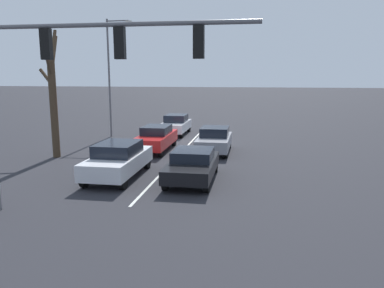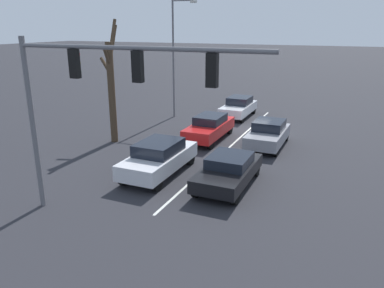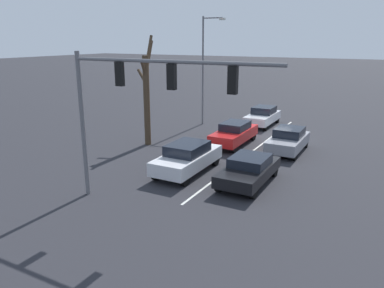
{
  "view_description": "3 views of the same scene",
  "coord_description": "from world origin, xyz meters",
  "px_view_note": "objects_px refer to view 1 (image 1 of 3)",
  "views": [
    {
      "loc": [
        -4.26,
        25.11,
        4.64
      ],
      "look_at": [
        -1.35,
        7.47,
        1.33
      ],
      "focal_mm": 35.0,
      "sensor_mm": 36.0,
      "label": 1
    },
    {
      "loc": [
        -6.34,
        23.81,
        6.76
      ],
      "look_at": [
        -0.43,
        10.37,
        2.11
      ],
      "focal_mm": 35.0,
      "sensor_mm": 36.0,
      "label": 2
    },
    {
      "loc": [
        -7.44,
        25.79,
        6.93
      ],
      "look_at": [
        0.85,
        10.42,
        2.0
      ],
      "focal_mm": 35.0,
      "sensor_mm": 36.0,
      "label": 3
    }
  ],
  "objects_px": {
    "traffic_signal_gantry": "(68,68)",
    "street_lamp_right_shoulder": "(111,71)",
    "car_gray_leftlane_second": "(214,140)",
    "car_silver_midlane_front": "(118,159)",
    "car_black_leftlane_front": "(193,164)",
    "car_white_midlane_third": "(176,124)",
    "car_red_midlane_second": "(156,138)",
    "bare_tree_near": "(53,96)"
  },
  "relations": [
    {
      "from": "car_silver_midlane_front",
      "to": "bare_tree_near",
      "type": "distance_m",
      "value": 6.74
    },
    {
      "from": "car_gray_leftlane_second",
      "to": "car_black_leftlane_front",
      "type": "bearing_deg",
      "value": 87.2
    },
    {
      "from": "car_black_leftlane_front",
      "to": "car_white_midlane_third",
      "type": "distance_m",
      "value": 13.24
    },
    {
      "from": "car_red_midlane_second",
      "to": "bare_tree_near",
      "type": "distance_m",
      "value": 6.41
    },
    {
      "from": "car_white_midlane_third",
      "to": "street_lamp_right_shoulder",
      "type": "relative_size",
      "value": 0.51
    },
    {
      "from": "car_silver_midlane_front",
      "to": "car_black_leftlane_front",
      "type": "height_order",
      "value": "car_silver_midlane_front"
    },
    {
      "from": "car_silver_midlane_front",
      "to": "car_red_midlane_second",
      "type": "bearing_deg",
      "value": -91.21
    },
    {
      "from": "car_black_leftlane_front",
      "to": "street_lamp_right_shoulder",
      "type": "xyz_separation_m",
      "value": [
        7.86,
        -10.85,
        4.2
      ]
    },
    {
      "from": "car_silver_midlane_front",
      "to": "car_white_midlane_third",
      "type": "relative_size",
      "value": 1.06
    },
    {
      "from": "car_silver_midlane_front",
      "to": "car_white_midlane_third",
      "type": "xyz_separation_m",
      "value": [
        0.01,
        -12.83,
        -0.05
      ]
    },
    {
      "from": "car_gray_leftlane_second",
      "to": "street_lamp_right_shoulder",
      "type": "xyz_separation_m",
      "value": [
        8.17,
        -4.53,
        4.17
      ]
    },
    {
      "from": "car_white_midlane_third",
      "to": "car_red_midlane_second",
      "type": "bearing_deg",
      "value": 91.23
    },
    {
      "from": "car_gray_leftlane_second",
      "to": "traffic_signal_gantry",
      "type": "bearing_deg",
      "value": 72.47
    },
    {
      "from": "car_silver_midlane_front",
      "to": "car_gray_leftlane_second",
      "type": "distance_m",
      "value": 7.39
    },
    {
      "from": "car_black_leftlane_front",
      "to": "traffic_signal_gantry",
      "type": "height_order",
      "value": "traffic_signal_gantry"
    },
    {
      "from": "car_white_midlane_third",
      "to": "traffic_signal_gantry",
      "type": "xyz_separation_m",
      "value": [
        -0.25,
        17.55,
        4.06
      ]
    },
    {
      "from": "car_silver_midlane_front",
      "to": "car_gray_leftlane_second",
      "type": "bearing_deg",
      "value": -120.45
    },
    {
      "from": "traffic_signal_gantry",
      "to": "bare_tree_near",
      "type": "xyz_separation_m",
      "value": [
        5.3,
        -8.32,
        -1.39
      ]
    },
    {
      "from": "car_gray_leftlane_second",
      "to": "bare_tree_near",
      "type": "distance_m",
      "value": 9.61
    },
    {
      "from": "traffic_signal_gantry",
      "to": "bare_tree_near",
      "type": "relative_size",
      "value": 1.25
    },
    {
      "from": "traffic_signal_gantry",
      "to": "street_lamp_right_shoulder",
      "type": "relative_size",
      "value": 1.04
    },
    {
      "from": "car_red_midlane_second",
      "to": "bare_tree_near",
      "type": "xyz_separation_m",
      "value": [
        5.19,
        2.66,
        2.66
      ]
    },
    {
      "from": "bare_tree_near",
      "to": "street_lamp_right_shoulder",
      "type": "bearing_deg",
      "value": -94.98
    },
    {
      "from": "car_red_midlane_second",
      "to": "traffic_signal_gantry",
      "type": "bearing_deg",
      "value": 90.59
    },
    {
      "from": "car_silver_midlane_front",
      "to": "traffic_signal_gantry",
      "type": "bearing_deg",
      "value": 92.98
    },
    {
      "from": "traffic_signal_gantry",
      "to": "car_silver_midlane_front",
      "type": "bearing_deg",
      "value": -87.02
    },
    {
      "from": "car_white_midlane_third",
      "to": "traffic_signal_gantry",
      "type": "distance_m",
      "value": 18.01
    },
    {
      "from": "car_white_midlane_third",
      "to": "car_black_leftlane_front",
      "type": "bearing_deg",
      "value": 105.09
    },
    {
      "from": "car_black_leftlane_front",
      "to": "bare_tree_near",
      "type": "height_order",
      "value": "bare_tree_near"
    },
    {
      "from": "traffic_signal_gantry",
      "to": "street_lamp_right_shoulder",
      "type": "distance_m",
      "value": 16.3
    },
    {
      "from": "traffic_signal_gantry",
      "to": "street_lamp_right_shoulder",
      "type": "xyz_separation_m",
      "value": [
        4.66,
        -15.61,
        0.08
      ]
    },
    {
      "from": "car_gray_leftlane_second",
      "to": "traffic_signal_gantry",
      "type": "height_order",
      "value": "traffic_signal_gantry"
    },
    {
      "from": "street_lamp_right_shoulder",
      "to": "car_white_midlane_third",
      "type": "bearing_deg",
      "value": -156.34
    },
    {
      "from": "car_black_leftlane_front",
      "to": "bare_tree_near",
      "type": "relative_size",
      "value": 0.62
    },
    {
      "from": "car_gray_leftlane_second",
      "to": "traffic_signal_gantry",
      "type": "distance_m",
      "value": 12.32
    },
    {
      "from": "car_red_midlane_second",
      "to": "street_lamp_right_shoulder",
      "type": "distance_m",
      "value": 7.7
    },
    {
      "from": "car_red_midlane_second",
      "to": "traffic_signal_gantry",
      "type": "relative_size",
      "value": 0.53
    },
    {
      "from": "car_red_midlane_second",
      "to": "street_lamp_right_shoulder",
      "type": "relative_size",
      "value": 0.55
    },
    {
      "from": "car_white_midlane_third",
      "to": "bare_tree_near",
      "type": "relative_size",
      "value": 0.62
    },
    {
      "from": "car_white_midlane_third",
      "to": "traffic_signal_gantry",
      "type": "height_order",
      "value": "traffic_signal_gantry"
    },
    {
      "from": "car_silver_midlane_front",
      "to": "car_black_leftlane_front",
      "type": "relative_size",
      "value": 1.06
    },
    {
      "from": "car_silver_midlane_front",
      "to": "bare_tree_near",
      "type": "relative_size",
      "value": 0.66
    }
  ]
}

